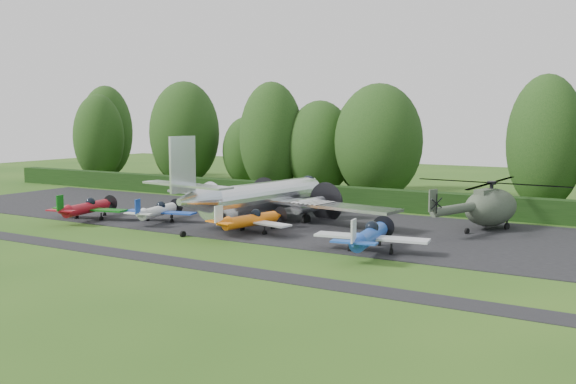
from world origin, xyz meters
The scene contains 20 objects.
ground centered at (0.00, 0.00, 0.00)m, with size 160.00×160.00×0.00m, color #234914.
apron centered at (0.00, 10.00, 0.00)m, with size 70.00×18.00×0.01m, color black.
taxiway_verge centered at (0.00, -6.00, 0.00)m, with size 70.00×2.00×0.00m, color black.
hedgerow centered at (0.00, 21.00, 0.00)m, with size 90.00×1.60×2.00m, color black.
transport_plane centered at (0.12, 9.30, 2.15)m, with size 24.03×18.43×7.70m.
light_plane_red centered at (-13.04, 2.19, 1.09)m, with size 6.82×7.17×2.62m.
light_plane_white centered at (-7.04, 4.46, 1.00)m, with size 6.25×6.57×2.40m.
light_plane_orange centered at (2.48, 4.19, 1.05)m, with size 6.56×6.90×2.52m.
light_plane_blue centered at (13.13, 2.04, 1.20)m, with size 7.48×7.86×2.87m.
helicopter centered at (17.68, 15.18, 2.05)m, with size 11.85×13.88×3.82m.
tree_0 centered at (-29.91, 33.55, 4.88)m, with size 6.33×6.33×9.78m.
tree_2 centered at (-4.56, 28.70, 5.32)m, with size 7.63×7.63×10.66m.
tree_3 centered at (-9.95, 26.97, 6.39)m, with size 7.37×7.37×12.81m.
tree_4 centered at (-25.45, 30.21, 6.70)m, with size 9.16×9.16×13.42m.
tree_5 centered at (19.37, 28.89, 6.41)m, with size 7.12×7.12×12.84m.
tree_6 centered at (2.82, 28.04, 6.17)m, with size 9.36×9.36×12.35m.
tree_7 centered at (-38.74, 27.74, 5.95)m, with size 6.91×6.91×11.92m.
tree_8 centered at (-17.11, 32.41, 4.40)m, with size 6.23×6.23×8.82m.
tree_11 centered at (-41.47, 31.78, 6.64)m, with size 7.54×7.54×13.31m.
tree_12 centered at (-2.13, 34.39, 5.66)m, with size 6.50×6.50×11.35m.
Camera 1 is at (29.31, -35.59, 8.86)m, focal length 40.00 mm.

